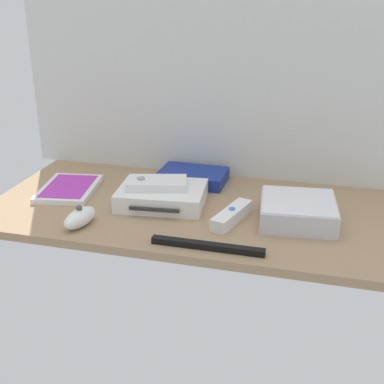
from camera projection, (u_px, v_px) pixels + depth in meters
The scene contains 10 objects.
ground_plane at pixel (192, 211), 126.15cm from camera, with size 100.00×48.00×2.00cm, color #9E7F5B.
back_wall at pixel (216, 60), 135.55cm from camera, with size 110.00×1.20×64.00cm, color silver.
game_console at pixel (162, 196), 126.45cm from camera, with size 22.49×18.06×4.40cm.
mini_computer at pixel (298, 211), 117.34cm from camera, with size 18.69×18.69×5.30cm.
game_case at pixel (69, 189), 134.96cm from camera, with size 16.40×20.89×1.56cm.
network_router at pixel (193, 177), 140.63cm from camera, with size 18.29×12.72×3.40cm.
remote_wand at pixel (232, 215), 117.69cm from camera, with size 7.55×15.22×3.40cm.
remote_nunchuk at pixel (80, 218), 115.38cm from camera, with size 6.23×10.66×5.10cm.
remote_classic_pad at pixel (157, 183), 125.97cm from camera, with size 15.94×11.34×2.40cm.
sensor_bar at pixel (207, 246), 105.75cm from camera, with size 24.00×1.80×1.40cm, color black.
Camera 1 is at (29.49, -111.01, 51.37)cm, focal length 47.82 mm.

